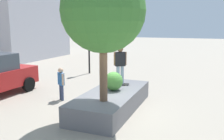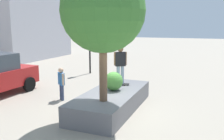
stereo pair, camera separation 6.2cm
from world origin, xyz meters
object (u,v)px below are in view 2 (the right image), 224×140
Objects in this scene: skateboard at (120,84)px; skateboarder at (120,62)px; plaza_tree at (103,11)px; planter_ledge at (112,101)px; traffic_light_corner at (89,31)px; pedestrian_crossing at (61,81)px.

skateboarder is at bearing 176.42° from skateboard.
plaza_tree is 2.71× the size of skateboarder.
planter_ledge is 1.10× the size of traffic_light_corner.
plaza_tree is at bearing -172.76° from planter_ledge.
planter_ledge is at bearing 7.24° from plaza_tree.
pedestrian_crossing reaches higher than skateboard.
skateboarder is 2.85m from pedestrian_crossing.
skateboarder is (-0.00, 0.00, 0.99)m from skateboard.
plaza_tree is 3.02× the size of pedestrian_crossing.
skateboard is 7.21m from traffic_light_corner.
planter_ledge is 3.15× the size of pedestrian_crossing.
plaza_tree is (-1.21, -0.15, 3.51)m from planter_ledge.
plaza_tree is 5.56× the size of skateboard.
traffic_light_corner reaches higher than skateboarder.
plaza_tree reaches higher than pedestrian_crossing.
plaza_tree is 3.18m from skateboarder.
skateboarder is (1.18, 0.07, 1.43)m from planter_ledge.
skateboard is 0.19× the size of traffic_light_corner.
skateboard is at bearing 5.40° from plaza_tree.
traffic_light_corner is (5.38, 4.27, 2.18)m from skateboard.
plaza_tree is at bearing -174.60° from skateboarder.
traffic_light_corner is at bearing 38.40° from skateboarder.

